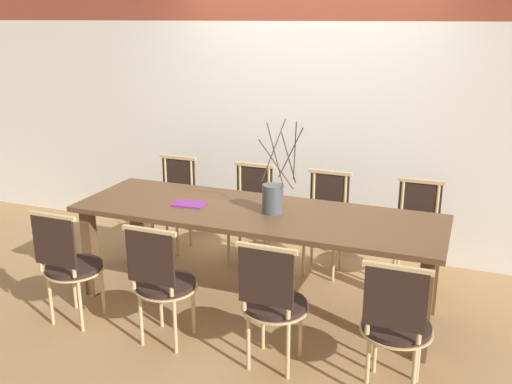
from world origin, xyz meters
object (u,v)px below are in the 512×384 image
at_px(chair_far_center, 325,220).
at_px(book_stack, 190,204).
at_px(vase_centerpiece, 273,197).
at_px(chair_near_center, 273,300).
at_px(dining_table, 256,222).

bearing_deg(chair_far_center, book_stack, 43.37).
bearing_deg(vase_centerpiece, book_stack, -174.38).
height_order(chair_near_center, vase_centerpiece, vase_centerpiece).
distance_m(chair_near_center, vase_centerpiece, 0.93).
bearing_deg(chair_far_center, chair_near_center, 92.59).
distance_m(chair_far_center, vase_centerpiece, 0.90).
xyz_separation_m(chair_far_center, vase_centerpiece, (-0.21, -0.77, 0.41)).
relative_size(chair_near_center, chair_far_center, 1.00).
height_order(chair_near_center, book_stack, chair_near_center).
xyz_separation_m(chair_near_center, book_stack, (-0.95, 0.72, 0.30)).
bearing_deg(chair_near_center, chair_far_center, 92.59).
distance_m(dining_table, vase_centerpiece, 0.25).
height_order(dining_table, book_stack, book_stack).
bearing_deg(chair_far_center, dining_table, 66.05).
bearing_deg(dining_table, chair_far_center, 66.05).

